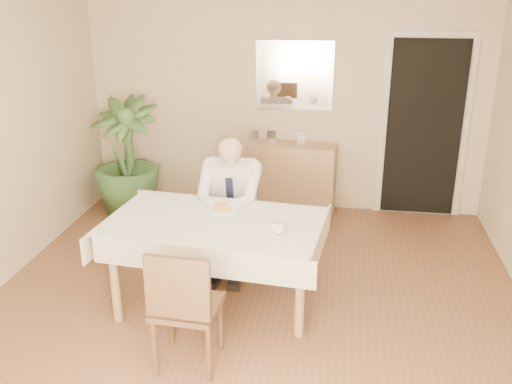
# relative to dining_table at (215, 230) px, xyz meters

# --- Properties ---
(room) EXTENTS (5.00, 5.02, 2.60)m
(room) POSITION_rel_dining_table_xyz_m (0.31, -0.19, 0.63)
(room) COLOR brown
(room) RESTS_ON ground
(window) EXTENTS (1.34, 0.04, 1.44)m
(window) POSITION_rel_dining_table_xyz_m (0.31, -2.66, 0.78)
(window) COLOR beige
(window) RESTS_ON room
(doorway) EXTENTS (0.96, 0.07, 2.10)m
(doorway) POSITION_rel_dining_table_xyz_m (1.86, 2.28, 0.33)
(doorway) COLOR beige
(doorway) RESTS_ON ground
(mirror) EXTENTS (0.86, 0.04, 0.76)m
(mirror) POSITION_rel_dining_table_xyz_m (0.41, 2.28, 0.88)
(mirror) COLOR silver
(mirror) RESTS_ON room
(dining_table) EXTENTS (1.82, 1.19, 0.75)m
(dining_table) POSITION_rel_dining_table_xyz_m (0.00, 0.00, 0.00)
(dining_table) COLOR #A7815B
(dining_table) RESTS_ON ground
(chair_far) EXTENTS (0.45, 0.45, 0.85)m
(chair_far) POSITION_rel_dining_table_xyz_m (-0.00, 0.88, -0.19)
(chair_far) COLOR #3F2818
(chair_far) RESTS_ON ground
(chair_near) EXTENTS (0.46, 0.46, 0.92)m
(chair_near) POSITION_rel_dining_table_xyz_m (-0.02, -0.88, -0.15)
(chair_near) COLOR #3F2818
(chair_near) RESTS_ON ground
(seated_man) EXTENTS (0.48, 0.72, 1.24)m
(seated_man) POSITION_rel_dining_table_xyz_m (0.00, 0.59, 0.02)
(seated_man) COLOR silver
(seated_man) RESTS_ON ground
(plate) EXTENTS (0.26, 0.26, 0.02)m
(plate) POSITION_rel_dining_table_xyz_m (0.02, 0.22, 0.09)
(plate) COLOR white
(plate) RESTS_ON dining_table
(food) EXTENTS (0.14, 0.14, 0.06)m
(food) POSITION_rel_dining_table_xyz_m (0.02, 0.22, 0.11)
(food) COLOR olive
(food) RESTS_ON dining_table
(knife) EXTENTS (0.01, 0.13, 0.01)m
(knife) POSITION_rel_dining_table_xyz_m (0.06, 0.16, 0.11)
(knife) COLOR silver
(knife) RESTS_ON dining_table
(fork) EXTENTS (0.01, 0.13, 0.01)m
(fork) POSITION_rel_dining_table_xyz_m (-0.02, 0.16, 0.11)
(fork) COLOR silver
(fork) RESTS_ON dining_table
(coffee_mug) EXTENTS (0.14, 0.14, 0.09)m
(coffee_mug) POSITION_rel_dining_table_xyz_m (0.53, -0.16, 0.13)
(coffee_mug) COLOR white
(coffee_mug) RESTS_ON dining_table
(sideboard) EXTENTS (1.03, 0.42, 0.81)m
(sideboard) POSITION_rel_dining_table_xyz_m (0.41, 2.13, -0.26)
(sideboard) COLOR #A7815B
(sideboard) RESTS_ON ground
(photo_frame_left) EXTENTS (0.10, 0.02, 0.14)m
(photo_frame_left) POSITION_rel_dining_table_xyz_m (-0.02, 2.16, 0.21)
(photo_frame_left) COLOR silver
(photo_frame_left) RESTS_ON sideboard
(photo_frame_center) EXTENTS (0.10, 0.02, 0.14)m
(photo_frame_center) POSITION_rel_dining_table_xyz_m (0.18, 2.16, 0.21)
(photo_frame_center) COLOR silver
(photo_frame_center) RESTS_ON sideboard
(photo_frame_right) EXTENTS (0.10, 0.02, 0.14)m
(photo_frame_right) POSITION_rel_dining_table_xyz_m (0.51, 2.17, 0.21)
(photo_frame_right) COLOR silver
(photo_frame_right) RESTS_ON sideboard
(potted_palm) EXTENTS (0.80, 0.80, 1.34)m
(potted_palm) POSITION_rel_dining_table_xyz_m (-1.41, 1.79, 0.00)
(potted_palm) COLOR #315527
(potted_palm) RESTS_ON ground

